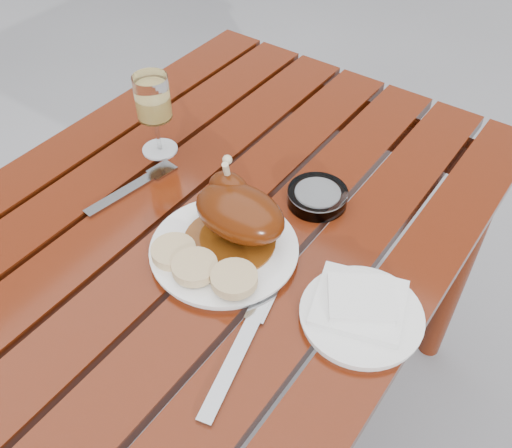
% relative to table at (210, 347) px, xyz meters
% --- Properties ---
extents(ground, '(60.00, 60.00, 0.00)m').
position_rel_table_xyz_m(ground, '(0.00, 0.00, -0.38)').
color(ground, slate).
rests_on(ground, ground).
extents(table, '(0.80, 1.20, 0.75)m').
position_rel_table_xyz_m(table, '(0.00, 0.00, 0.00)').
color(table, '#631E0B').
rests_on(table, ground).
extents(dinner_plate, '(0.31, 0.31, 0.02)m').
position_rel_table_xyz_m(dinner_plate, '(0.08, -0.03, 0.38)').
color(dinner_plate, white).
rests_on(dinner_plate, table).
extents(roast_duck, '(0.16, 0.15, 0.11)m').
position_rel_table_xyz_m(roast_duck, '(0.07, 0.02, 0.43)').
color(roast_duck, '#622E0B').
rests_on(roast_duck, dinner_plate).
extents(bread_dumplings, '(0.19, 0.08, 0.02)m').
position_rel_table_xyz_m(bread_dumplings, '(0.08, -0.09, 0.40)').
color(bread_dumplings, tan).
rests_on(bread_dumplings, dinner_plate).
extents(wine_glass, '(0.08, 0.08, 0.16)m').
position_rel_table_xyz_m(wine_glass, '(-0.19, 0.12, 0.46)').
color(wine_glass, '#F3D46E').
rests_on(wine_glass, table).
extents(side_plate, '(0.24, 0.24, 0.01)m').
position_rel_table_xyz_m(side_plate, '(0.32, -0.01, 0.38)').
color(side_plate, white).
rests_on(side_plate, table).
extents(napkin, '(0.16, 0.15, 0.01)m').
position_rel_table_xyz_m(napkin, '(0.31, -0.00, 0.40)').
color(napkin, white).
rests_on(napkin, side_plate).
extents(ashtray, '(0.11, 0.11, 0.03)m').
position_rel_table_xyz_m(ashtray, '(0.14, 0.17, 0.39)').
color(ashtray, '#B2B7BC').
rests_on(ashtray, table).
extents(fork, '(0.05, 0.18, 0.01)m').
position_rel_table_xyz_m(fork, '(-0.16, -0.01, 0.38)').
color(fork, gray).
rests_on(fork, table).
extents(knife, '(0.08, 0.23, 0.01)m').
position_rel_table_xyz_m(knife, '(0.21, -0.16, 0.38)').
color(knife, gray).
rests_on(knife, table).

